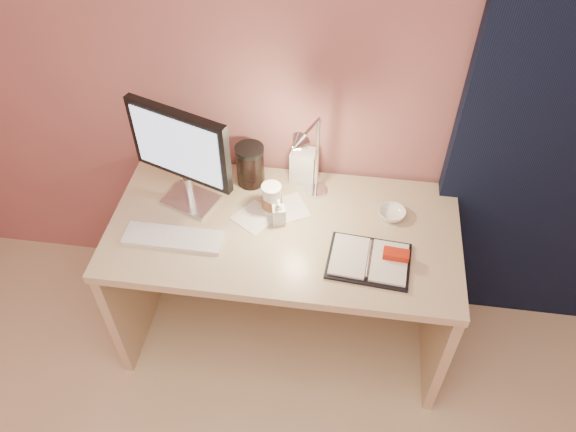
# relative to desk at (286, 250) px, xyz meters

# --- Properties ---
(room) EXTENTS (3.50, 3.50, 3.50)m
(room) POSITION_rel_desk_xyz_m (0.95, 0.24, 0.63)
(room) COLOR #C6B28E
(room) RESTS_ON ground
(desk) EXTENTS (1.40, 0.70, 0.73)m
(desk) POSITION_rel_desk_xyz_m (0.00, 0.00, 0.00)
(desk) COLOR tan
(desk) RESTS_ON ground
(monitor) EXTENTS (0.42, 0.22, 0.46)m
(monitor) POSITION_rel_desk_xyz_m (-0.40, 0.02, 0.50)
(monitor) COLOR silver
(monitor) RESTS_ON desk
(keyboard) EXTENTS (0.39, 0.12, 0.02)m
(keyboard) POSITION_rel_desk_xyz_m (-0.42, -0.20, 0.23)
(keyboard) COLOR white
(keyboard) RESTS_ON desk
(planner) EXTENTS (0.32, 0.25, 0.05)m
(planner) POSITION_rel_desk_xyz_m (0.35, -0.20, 0.24)
(planner) COLOR black
(planner) RESTS_ON desk
(paper_a) EXTENTS (0.21, 0.21, 0.00)m
(paper_a) POSITION_rel_desk_xyz_m (-0.00, 0.03, 0.23)
(paper_a) COLOR silver
(paper_a) RESTS_ON desk
(paper_c) EXTENTS (0.20, 0.20, 0.00)m
(paper_c) POSITION_rel_desk_xyz_m (-0.12, -0.04, 0.23)
(paper_c) COLOR silver
(paper_c) RESTS_ON desk
(coffee_cup) EXTENTS (0.08, 0.08, 0.13)m
(coffee_cup) POSITION_rel_desk_xyz_m (-0.06, 0.02, 0.29)
(coffee_cup) COLOR silver
(coffee_cup) RESTS_ON desk
(bowl) EXTENTS (0.13, 0.13, 0.03)m
(bowl) POSITION_rel_desk_xyz_m (0.43, 0.05, 0.24)
(bowl) COLOR white
(bowl) RESTS_ON desk
(lotion_bottle) EXTENTS (0.06, 0.06, 0.11)m
(lotion_bottle) POSITION_rel_desk_xyz_m (-0.02, -0.04, 0.28)
(lotion_bottle) COLOR silver
(lotion_bottle) RESTS_ON desk
(dark_jar) EXTENTS (0.12, 0.12, 0.17)m
(dark_jar) POSITION_rel_desk_xyz_m (-0.18, 0.18, 0.31)
(dark_jar) COLOR black
(dark_jar) RESTS_ON desk
(product_box) EXTENTS (0.11, 0.09, 0.16)m
(product_box) POSITION_rel_desk_xyz_m (0.04, 0.22, 0.30)
(product_box) COLOR silver
(product_box) RESTS_ON desk
(desk_lamp) EXTENTS (0.16, 0.25, 0.40)m
(desk_lamp) POSITION_rel_desk_xyz_m (0.14, 0.06, 0.48)
(desk_lamp) COLOR silver
(desk_lamp) RESTS_ON desk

